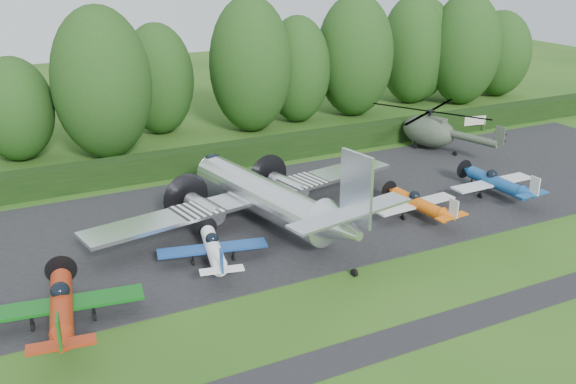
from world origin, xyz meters
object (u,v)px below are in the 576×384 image
light_plane_orange (419,204)px  transport_plane (264,197)px  light_plane_white (213,249)px  sign_board (473,122)px  light_plane_blue (497,182)px  light_plane_red (61,306)px  helicopter (429,128)px

light_plane_orange → transport_plane: bearing=165.6°
light_plane_white → sign_board: 35.81m
light_plane_blue → light_plane_orange: bearing=-173.8°
sign_board → light_plane_red: bearing=-167.0°
helicopter → sign_board: bearing=34.0°
light_plane_red → light_plane_white: size_ratio=1.22×
transport_plane → light_plane_orange: size_ratio=3.49×
transport_plane → sign_board: bearing=33.3°
transport_plane → helicopter: bearing=34.7°
light_plane_orange → light_plane_blue: light_plane_blue is taller
transport_plane → helicopter: (20.32, 8.96, -0.16)m
light_plane_orange → helicopter: size_ratio=0.51×
sign_board → light_plane_white: bearing=-165.8°
light_plane_red → helicopter: helicopter is taller
light_plane_white → helicopter: size_ratio=0.51×
light_plane_red → sign_board: 45.06m
light_plane_blue → sign_board: size_ratio=2.52×
light_plane_white → sign_board: (32.50, 15.03, 0.08)m
transport_plane → light_plane_blue: transport_plane is taller
light_plane_red → light_plane_orange: bearing=-0.0°
light_plane_blue → light_plane_white: bearing=-176.4°
transport_plane → light_plane_blue: (17.43, -2.73, -0.98)m
transport_plane → light_plane_white: size_ratio=3.49×
light_plane_orange → light_plane_blue: (7.50, 0.66, 0.09)m
light_plane_blue → transport_plane: bearing=172.3°
light_plane_orange → light_plane_blue: bearing=9.5°
light_plane_blue → helicopter: size_ratio=0.56×
sign_board → light_plane_orange: bearing=-150.7°
light_plane_orange → sign_board: 23.05m
light_plane_white → light_plane_blue: bearing=-9.5°
light_plane_blue → sign_board: (10.18, 14.13, -0.01)m
light_plane_orange → light_plane_red: bearing=-167.7°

